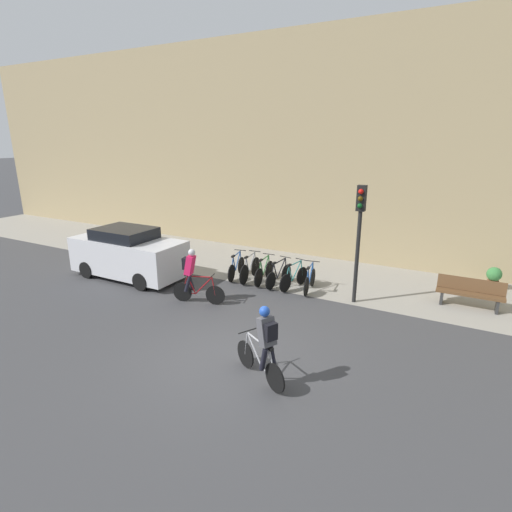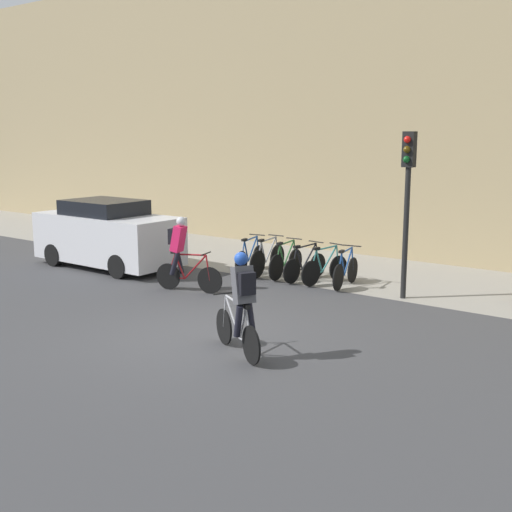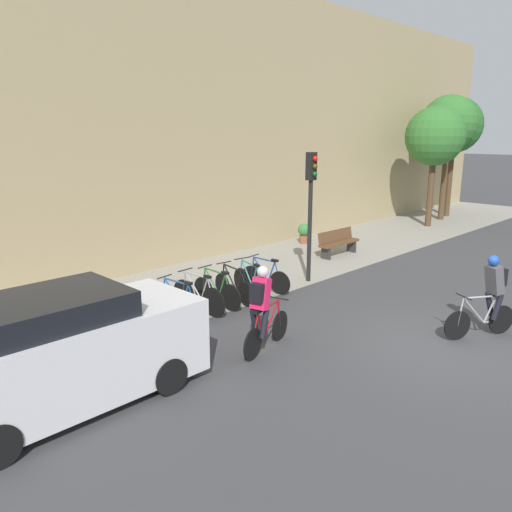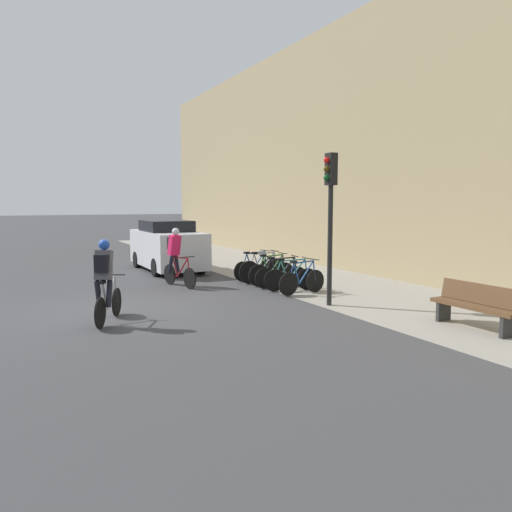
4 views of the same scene
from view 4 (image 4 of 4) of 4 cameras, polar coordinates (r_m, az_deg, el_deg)
ground at (r=12.10m, az=-15.71°, el=-6.02°), size 200.00×200.00×0.00m
kerb_strip at (r=14.91m, az=10.69°, el=-3.62°), size 44.00×4.50×0.01m
building_facade at (r=16.52m, az=18.22°, el=13.04°), size 44.00×0.60×9.16m
cyclist_pink at (r=15.13m, az=-9.17°, el=0.14°), size 1.67×0.61×1.75m
cyclist_grey at (r=10.65m, az=-16.87°, el=-2.52°), size 1.56×0.85×1.75m
parked_bike_0 at (r=16.21m, az=-0.17°, el=-1.37°), size 0.46×1.61×0.95m
parked_bike_1 at (r=15.70m, az=0.78°, el=-1.52°), size 0.46×1.73×0.99m
parked_bike_2 at (r=15.20m, az=1.80°, el=-1.84°), size 0.46×1.62×0.97m
parked_bike_3 at (r=14.70m, az=2.87°, el=-2.17°), size 0.46×1.64×0.94m
parked_bike_4 at (r=14.21m, az=4.03°, el=-2.45°), size 0.50×1.59×0.95m
parked_bike_5 at (r=13.72m, az=5.28°, el=-2.76°), size 0.46×1.58×0.95m
traffic_light_pole at (r=12.12m, az=8.48°, el=6.25°), size 0.26×0.30×3.67m
bench at (r=10.84m, az=23.83°, el=-5.14°), size 1.89×0.44×0.89m
parked_car at (r=18.74m, az=-10.09°, el=1.10°), size 4.30×1.84×1.85m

